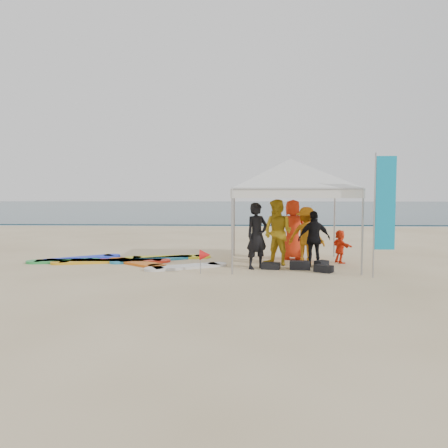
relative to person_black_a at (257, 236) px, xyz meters
name	(u,v)px	position (x,y,z in m)	size (l,w,h in m)	color
ground	(197,283)	(-1.48, -1.96, -0.92)	(120.00, 120.00, 0.00)	beige
ocean	(234,206)	(-1.48, 58.04, -0.88)	(160.00, 84.00, 0.08)	#0C2633
shoreline_foam	(225,226)	(-1.48, 16.24, -0.92)	(160.00, 1.20, 0.01)	silver
person_black_a	(257,236)	(0.00, 0.00, 0.00)	(0.67, 0.44, 1.84)	black
person_yellow	(278,232)	(0.63, 0.66, 0.04)	(0.93, 0.73, 1.92)	gold
person_orange_a	(306,235)	(1.50, 0.93, -0.07)	(1.09, 0.63, 1.69)	orange
person_black_b	(314,239)	(1.65, 0.42, -0.12)	(0.94, 0.39, 1.60)	black
person_orange_b	(293,230)	(1.19, 1.75, 0.03)	(0.93, 0.60, 1.90)	red
person_seated	(340,246)	(2.54, 1.11, -0.42)	(0.93, 0.30, 1.00)	#F83A16
canopy_tent	(290,159)	(0.99, 0.78, 2.17)	(4.69, 4.69, 3.54)	#A5A5A8
feather_flag	(384,205)	(3.07, -1.21, 0.90)	(0.53, 0.04, 3.09)	#A5A5A8
marker_pennant	(205,255)	(-1.37, -0.85, -0.42)	(0.28, 0.28, 0.64)	#A5A5A8
gear_pile	(300,266)	(1.19, -0.07, -0.82)	(1.95, 1.17, 0.22)	black
surfboard_spread	(127,261)	(-3.93, 1.04, -0.88)	(5.68, 2.92, 0.07)	silver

